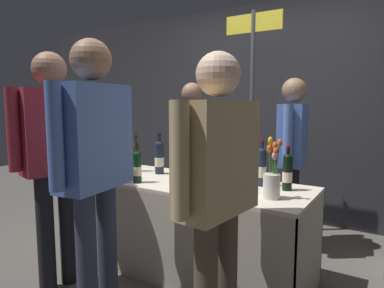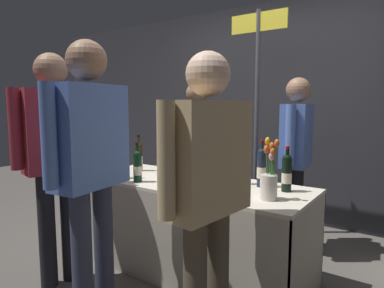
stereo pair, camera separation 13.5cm
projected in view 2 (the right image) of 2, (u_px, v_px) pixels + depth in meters
ground_plane at (192, 270)px, 2.74m from camera, size 12.00×12.00×0.00m
back_partition at (275, 112)px, 3.98m from camera, size 7.48×0.12×2.51m
tasting_table at (192, 209)px, 2.68m from camera, size 1.84×0.73×0.73m
featured_wine_bottle at (122, 161)px, 2.77m from camera, size 0.07×0.07×0.33m
display_bottle_0 at (139, 156)px, 3.09m from camera, size 0.07×0.07×0.33m
display_bottle_1 at (161, 156)px, 2.97m from camera, size 0.08×0.08×0.36m
display_bottle_2 at (138, 166)px, 2.64m from camera, size 0.07×0.07×0.31m
display_bottle_3 at (261, 167)px, 2.48m from camera, size 0.07×0.07×0.35m
display_bottle_4 at (287, 172)px, 2.34m from camera, size 0.07×0.07×0.32m
wine_glass_near_vendor at (245, 171)px, 2.56m from camera, size 0.07×0.07×0.14m
flower_vase at (269, 181)px, 2.14m from camera, size 0.12×0.11×0.40m
vendor_presenter at (196, 144)px, 3.49m from camera, size 0.22×0.60×1.56m
vendor_assistant at (296, 149)px, 3.02m from camera, size 0.26×0.59×1.57m
taster_foreground_right at (90, 156)px, 1.98m from camera, size 0.27×0.64×1.70m
taster_foreground_left at (207, 181)px, 1.67m from camera, size 0.26×0.65×1.59m
taster_foreground_centre at (54, 148)px, 2.44m from camera, size 0.30×0.57×1.70m
booth_signpost at (257, 97)px, 3.38m from camera, size 0.58×0.04×2.26m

